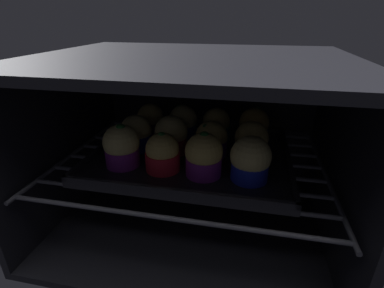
# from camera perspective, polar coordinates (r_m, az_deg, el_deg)

# --- Properties ---
(oven_cavity) EXTENTS (0.59, 0.47, 0.37)m
(oven_cavity) POSITION_cam_1_polar(r_m,az_deg,el_deg) (0.64, 0.60, 0.91)
(oven_cavity) COLOR black
(oven_cavity) RESTS_ON ground
(oven_rack) EXTENTS (0.55, 0.42, 0.01)m
(oven_rack) POSITION_cam_1_polar(r_m,az_deg,el_deg) (0.61, -0.19, -3.56)
(oven_rack) COLOR #51515B
(oven_rack) RESTS_ON oven_cavity
(baking_tray) EXTENTS (0.40, 0.32, 0.02)m
(baking_tray) POSITION_cam_1_polar(r_m,az_deg,el_deg) (0.62, 0.00, -2.25)
(baking_tray) COLOR black
(baking_tray) RESTS_ON oven_rack
(muffin_row0_col0) EXTENTS (0.07, 0.07, 0.09)m
(muffin_row0_col0) POSITION_cam_1_polar(r_m,az_deg,el_deg) (0.57, -13.85, -0.47)
(muffin_row0_col0) COLOR #7A238C
(muffin_row0_col0) RESTS_ON baking_tray
(muffin_row0_col1) EXTENTS (0.07, 0.07, 0.08)m
(muffin_row0_col1) POSITION_cam_1_polar(r_m,az_deg,el_deg) (0.54, -5.89, -1.89)
(muffin_row0_col1) COLOR red
(muffin_row0_col1) RESTS_ON baking_tray
(muffin_row0_col2) EXTENTS (0.07, 0.07, 0.09)m
(muffin_row0_col2) POSITION_cam_1_polar(r_m,az_deg,el_deg) (0.52, 2.36, -2.35)
(muffin_row0_col2) COLOR #7A238C
(muffin_row0_col2) RESTS_ON baking_tray
(muffin_row0_col3) EXTENTS (0.07, 0.07, 0.08)m
(muffin_row0_col3) POSITION_cam_1_polar(r_m,az_deg,el_deg) (0.51, 11.56, -3.17)
(muffin_row0_col3) COLOR #1928B7
(muffin_row0_col3) RESTS_ON baking_tray
(muffin_row1_col0) EXTENTS (0.07, 0.07, 0.08)m
(muffin_row1_col0) POSITION_cam_1_polar(r_m,az_deg,el_deg) (0.63, -11.05, 1.98)
(muffin_row1_col0) COLOR #1928B7
(muffin_row1_col0) RESTS_ON baking_tray
(muffin_row1_col1) EXTENTS (0.07, 0.07, 0.08)m
(muffin_row1_col1) POSITION_cam_1_polar(r_m,az_deg,el_deg) (0.61, -4.17, 1.64)
(muffin_row1_col1) COLOR red
(muffin_row1_col1) RESTS_ON baking_tray
(muffin_row1_col2) EXTENTS (0.07, 0.07, 0.07)m
(muffin_row1_col2) POSITION_cam_1_polar(r_m,az_deg,el_deg) (0.59, 3.85, 0.80)
(muffin_row1_col2) COLOR #7A238C
(muffin_row1_col2) RESTS_ON baking_tray
(muffin_row1_col3) EXTENTS (0.07, 0.07, 0.08)m
(muffin_row1_col3) POSITION_cam_1_polar(r_m,az_deg,el_deg) (0.59, 11.71, 0.37)
(muffin_row1_col3) COLOR #1928B7
(muffin_row1_col3) RESTS_ON baking_tray
(muffin_row2_col0) EXTENTS (0.07, 0.07, 0.08)m
(muffin_row2_col0) POSITION_cam_1_polar(r_m,az_deg,el_deg) (0.71, -8.25, 4.59)
(muffin_row2_col0) COLOR #7A238C
(muffin_row2_col0) RESTS_ON baking_tray
(muffin_row2_col1) EXTENTS (0.07, 0.07, 0.08)m
(muffin_row2_col1) POSITION_cam_1_polar(r_m,az_deg,el_deg) (0.68, -1.84, 4.21)
(muffin_row2_col1) COLOR #1928B7
(muffin_row2_col1) RESTS_ON baking_tray
(muffin_row2_col2) EXTENTS (0.07, 0.07, 0.08)m
(muffin_row2_col2) POSITION_cam_1_polar(r_m,az_deg,el_deg) (0.67, 4.82, 3.65)
(muffin_row2_col2) COLOR #0C8C84
(muffin_row2_col2) RESTS_ON baking_tray
(muffin_row2_col3) EXTENTS (0.07, 0.07, 0.08)m
(muffin_row2_col3) POSITION_cam_1_polar(r_m,az_deg,el_deg) (0.66, 12.20, 3.35)
(muffin_row2_col3) COLOR #1928B7
(muffin_row2_col3) RESTS_ON baking_tray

